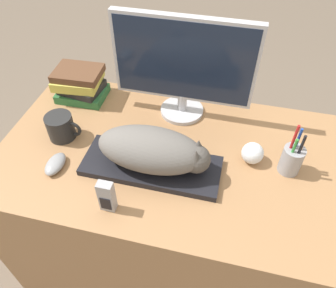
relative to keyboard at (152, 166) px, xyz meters
The scene contains 10 objects.
desk 0.39m from the keyboard, 45.70° to the left, with size 1.32×0.72×0.72m.
keyboard is the anchor object (origin of this frame).
cat 0.08m from the keyboard, ahead, with size 0.37×0.17×0.14m.
monitor 0.38m from the keyboard, 83.09° to the left, with size 0.52×0.17×0.40m.
computer_mouse 0.33m from the keyboard, 167.33° to the right, with size 0.06×0.10×0.03m.
coffee_mug 0.37m from the keyboard, 168.57° to the left, with size 0.13×0.10×0.10m.
pen_cup 0.47m from the keyboard, 12.80° to the left, with size 0.07×0.07×0.20m.
baseball 0.35m from the keyboard, 19.54° to the left, with size 0.08×0.08×0.08m.
phone 0.21m from the keyboard, 114.84° to the right, with size 0.05×0.03×0.12m.
book_stack 0.51m from the keyboard, 141.19° to the left, with size 0.20×0.17×0.13m.
Camera 1 is at (0.14, -0.42, 1.58)m, focal length 35.00 mm.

